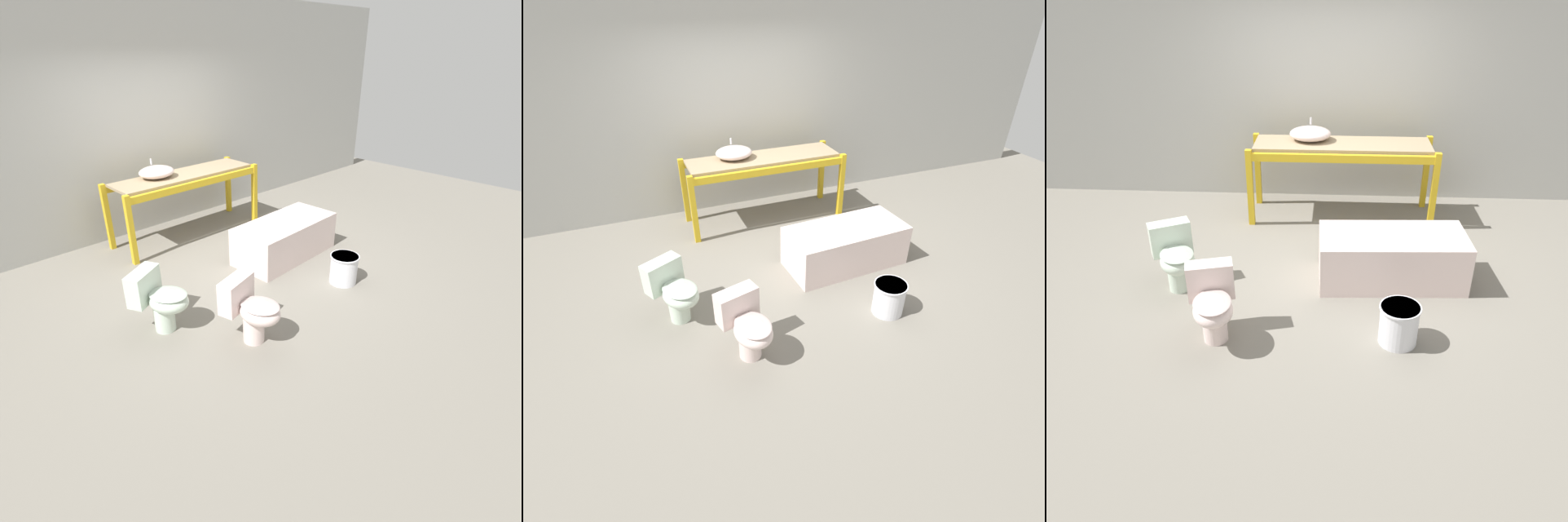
% 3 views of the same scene
% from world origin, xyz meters
% --- Properties ---
extents(ground_plane, '(12.00, 12.00, 0.00)m').
position_xyz_m(ground_plane, '(0.00, 0.00, 0.00)').
color(ground_plane, slate).
extents(warehouse_wall_rear, '(10.80, 0.08, 3.20)m').
position_xyz_m(warehouse_wall_rear, '(0.00, 1.84, 1.60)').
color(warehouse_wall_rear, '#ADADA8').
rests_on(warehouse_wall_rear, ground_plane).
extents(shelving_rack, '(2.19, 0.71, 0.92)m').
position_xyz_m(shelving_rack, '(0.16, 1.16, 0.79)').
color(shelving_rack, gold).
rests_on(shelving_rack, ground_plane).
extents(sink_basin, '(0.49, 0.42, 0.24)m').
position_xyz_m(sink_basin, '(-0.22, 1.24, 1.00)').
color(sink_basin, silver).
rests_on(sink_basin, shelving_rack).
extents(bathtub_main, '(1.43, 0.73, 0.50)m').
position_xyz_m(bathtub_main, '(0.66, -0.33, 0.29)').
color(bathtub_main, silver).
rests_on(bathtub_main, ground_plane).
extents(toilet_near, '(0.47, 0.61, 0.62)m').
position_xyz_m(toilet_near, '(-0.88, -1.33, 0.35)').
color(toilet_near, silver).
rests_on(toilet_near, ground_plane).
extents(toilet_far, '(0.56, 0.64, 0.62)m').
position_xyz_m(toilet_far, '(-1.39, -0.59, 0.35)').
color(toilet_far, silver).
rests_on(toilet_far, ground_plane).
extents(bucket_white, '(0.34, 0.34, 0.35)m').
position_xyz_m(bucket_white, '(0.64, -1.30, 0.18)').
color(bucket_white, silver).
rests_on(bucket_white, ground_plane).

